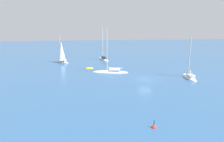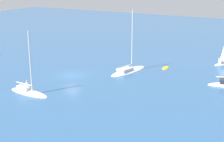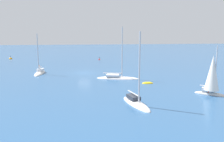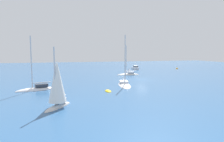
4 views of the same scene
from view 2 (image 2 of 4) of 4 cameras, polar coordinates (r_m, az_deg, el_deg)
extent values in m
plane|color=#2D5684|center=(51.45, -6.85, -0.75)|extent=(160.00, 160.00, 0.00)
ellipsoid|color=silver|center=(44.85, -13.82, -3.68)|extent=(1.98, 6.39, 0.95)
cube|color=silver|center=(45.16, -14.54, -2.68)|extent=(1.25, 1.95, 0.41)
cylinder|color=silver|center=(43.16, -13.63, 1.55)|extent=(0.20, 0.20, 7.69)
cylinder|color=silver|center=(45.05, -14.61, -2.12)|extent=(0.31, 2.84, 0.16)
cylinder|color=white|center=(44.69, -14.10, -2.44)|extent=(0.32, 0.32, 1.03)
sphere|color=tan|center=(44.49, -14.16, -1.66)|extent=(0.24, 0.24, 0.24)
ellipsoid|color=white|center=(53.29, 2.83, -0.06)|extent=(8.15, 3.76, 0.76)
cube|color=silver|center=(52.42, 2.19, 0.32)|extent=(2.62, 2.00, 0.38)
cylinder|color=silver|center=(52.72, 3.44, 5.32)|extent=(0.18, 0.18, 9.20)
cylinder|color=silver|center=(52.28, 2.17, 0.78)|extent=(3.50, 0.85, 0.15)
ellipsoid|color=yellow|center=(55.67, 9.06, 0.47)|extent=(1.92, 0.95, 0.49)
cube|color=silver|center=(59.93, 18.24, 1.63)|extent=(1.52, 1.39, 0.54)
cylinder|color=silver|center=(59.80, 18.27, 2.12)|extent=(1.69, 1.32, 0.12)
camera|label=1|loc=(88.18, -25.84, 12.72)|focal=36.35mm
camera|label=3|loc=(46.31, 58.49, 2.07)|focal=40.30mm
camera|label=4|loc=(81.68, 22.22, 9.10)|focal=31.04mm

